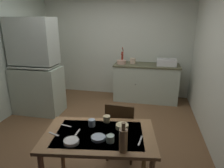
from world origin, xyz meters
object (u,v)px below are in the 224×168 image
mug_tall (107,119)px  glass_bottle (123,140)px  chair_far_side (121,129)px  serving_bowl_wide (98,138)px  mixing_bowl_counter (121,62)px  dining_table (99,142)px  sink_basin (166,62)px  hutch_cabinet (36,71)px  hand_pump (122,56)px

mug_tall → glass_bottle: (0.28, -0.51, 0.08)m
chair_far_side → glass_bottle: (0.16, -0.83, 0.39)m
serving_bowl_wide → glass_bottle: (0.28, -0.13, 0.10)m
mixing_bowl_counter → dining_table: size_ratio=0.17×
chair_far_side → glass_bottle: glass_bottle is taller
serving_bowl_wide → mixing_bowl_counter: bearing=94.8°
mixing_bowl_counter → dining_table: 2.91m
sink_basin → mug_tall: 2.79m
serving_bowl_wide → hutch_cabinet: bearing=134.9°
chair_far_side → glass_bottle: size_ratio=3.01×
chair_far_side → dining_table: bearing=-103.3°
glass_bottle → sink_basin: bearing=80.4°
sink_basin → mug_tall: sink_basin is taller
hand_pump → glass_bottle: (0.52, -3.21, -0.21)m
sink_basin → dining_table: 3.07m
sink_basin → serving_bowl_wide: bearing=-105.0°
sink_basin → chair_far_side: sink_basin is taller
dining_table → glass_bottle: bearing=-38.3°
dining_table → hand_pump: bearing=94.4°
mug_tall → serving_bowl_wide: bearing=-90.0°
dining_table → chair_far_side: chair_far_side is taller
hand_pump → dining_table: size_ratio=0.30×
serving_bowl_wide → glass_bottle: size_ratio=0.50×
hand_pump → mug_tall: 2.73m
sink_basin → serving_bowl_wide: (-0.81, -3.03, -0.22)m
mixing_bowl_counter → glass_bottle: size_ratio=0.77×
hutch_cabinet → serving_bowl_wide: size_ratio=13.45×
hutch_cabinet → dining_table: hutch_cabinet is taller
hand_pump → serving_bowl_wide: 3.10m
serving_bowl_wide → mug_tall: size_ratio=1.74×
hand_pump → chair_far_side: bearing=-81.2°
hand_pump → serving_bowl_wide: bearing=-85.4°
hutch_cabinet → hand_pump: bearing=37.1°
chair_far_side → mug_tall: bearing=-110.6°
hutch_cabinet → serving_bowl_wide: hutch_cabinet is taller
hutch_cabinet → glass_bottle: 2.92m
chair_far_side → mug_tall: (-0.12, -0.32, 0.31)m
sink_basin → dining_table: size_ratio=0.34×
chair_far_side → glass_bottle: 0.93m
chair_far_side → glass_bottle: bearing=-79.4°
hand_pump → chair_far_side: (0.37, -2.38, -0.60)m
dining_table → serving_bowl_wide: bearing=-79.1°
hutch_cabinet → serving_bowl_wide: bearing=-45.1°
serving_bowl_wide → hand_pump: bearing=94.6°
mixing_bowl_counter → serving_bowl_wide: bearing=-85.2°
hutch_cabinet → mixing_bowl_counter: (1.60, 1.12, 0.02)m
hand_pump → mixing_bowl_counter: size_ratio=1.75×
mixing_bowl_counter → chair_far_side: bearing=-80.7°
hutch_cabinet → hand_pump: hutch_cabinet is taller
glass_bottle → mug_tall: bearing=118.6°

